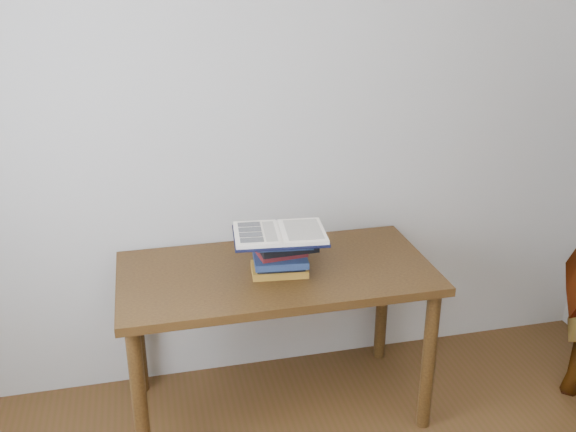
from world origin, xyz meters
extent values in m
cube|color=#B8B6AE|center=(0.00, 1.75, 1.30)|extent=(3.50, 0.04, 2.60)
cube|color=#4C3113|center=(-0.05, 1.38, 0.71)|extent=(1.35, 0.68, 0.04)
cylinder|color=#4C3113|center=(-0.66, 1.10, 0.34)|extent=(0.06, 0.06, 0.69)
cylinder|color=#4C3113|center=(0.57, 1.10, 0.34)|extent=(0.06, 0.06, 0.69)
cylinder|color=#4C3113|center=(-0.66, 1.66, 0.34)|extent=(0.06, 0.06, 0.69)
cylinder|color=#4C3113|center=(0.57, 1.66, 0.34)|extent=(0.06, 0.06, 0.69)
cube|color=#B37028|center=(-0.04, 1.34, 0.74)|extent=(0.25, 0.17, 0.03)
cube|color=black|center=(-0.04, 1.34, 0.77)|extent=(0.22, 0.15, 0.03)
cube|color=#1A264E|center=(-0.04, 1.32, 0.80)|extent=(0.24, 0.19, 0.03)
cube|color=maroon|center=(-0.03, 1.34, 0.83)|extent=(0.21, 0.15, 0.03)
cube|color=black|center=(-0.01, 1.33, 0.86)|extent=(0.25, 0.17, 0.03)
cube|color=#1A264E|center=(-0.03, 1.33, 0.89)|extent=(0.25, 0.19, 0.03)
cube|color=black|center=(-0.04, 1.32, 0.91)|extent=(0.41, 0.30, 0.01)
cube|color=white|center=(-0.14, 1.33, 0.92)|extent=(0.21, 0.27, 0.02)
cube|color=white|center=(0.05, 1.31, 0.92)|extent=(0.21, 0.27, 0.02)
cylinder|color=white|center=(-0.04, 1.32, 0.92)|extent=(0.04, 0.25, 0.01)
cube|color=black|center=(-0.15, 1.42, 0.93)|extent=(0.10, 0.05, 0.00)
cube|color=black|center=(-0.16, 1.36, 0.93)|extent=(0.10, 0.05, 0.00)
cube|color=black|center=(-0.17, 1.31, 0.93)|extent=(0.10, 0.05, 0.00)
cube|color=black|center=(-0.17, 1.25, 0.93)|extent=(0.10, 0.05, 0.00)
cube|color=beige|center=(-0.08, 1.33, 0.93)|extent=(0.07, 0.21, 0.00)
cube|color=beige|center=(0.06, 1.31, 0.93)|extent=(0.17, 0.23, 0.00)
camera|label=1|loc=(-0.57, -1.05, 1.98)|focal=40.00mm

